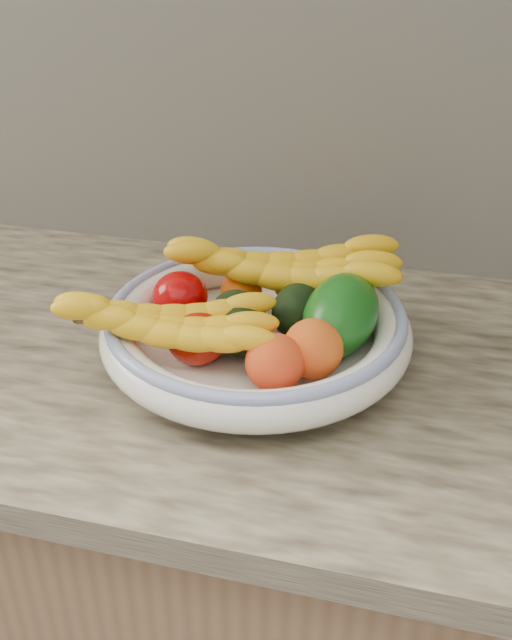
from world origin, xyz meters
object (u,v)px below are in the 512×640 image
(banana_bunch_back, at_px, (281,274))
(fruit_bowl, at_px, (256,328))
(green_mango, at_px, (341,315))
(banana_bunch_front, at_px, (166,329))

(banana_bunch_back, bearing_deg, fruit_bowl, -107.31)
(green_mango, distance_m, banana_bunch_back, 0.11)
(fruit_bowl, height_order, banana_bunch_back, banana_bunch_back)
(fruit_bowl, relative_size, banana_bunch_back, 1.19)
(fruit_bowl, xyz_separation_m, banana_bunch_back, (0.01, 0.08, 0.04))
(banana_bunch_front, bearing_deg, banana_bunch_back, 43.86)
(fruit_bowl, height_order, banana_bunch_front, banana_bunch_front)
(green_mango, bearing_deg, banana_bunch_back, 149.61)
(green_mango, height_order, banana_bunch_back, green_mango)
(green_mango, xyz_separation_m, banana_bunch_front, (-0.19, -0.09, 0.01))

